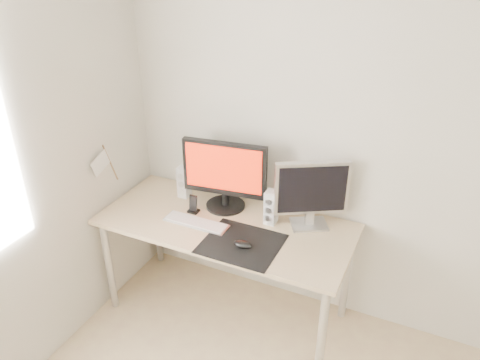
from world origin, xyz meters
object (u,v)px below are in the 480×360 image
(main_monitor, at_px, (225,173))
(speaker_right, at_px, (271,207))
(mouse, at_px, (243,244))
(keyboard, at_px, (196,222))
(desk, at_px, (226,233))
(second_monitor, at_px, (312,192))
(phone_dock, at_px, (193,207))
(speaker_left, at_px, (184,182))

(main_monitor, height_order, speaker_right, main_monitor)
(mouse, distance_m, keyboard, 0.39)
(desk, relative_size, keyboard, 3.80)
(main_monitor, relative_size, second_monitor, 1.27)
(main_monitor, height_order, phone_dock, main_monitor)
(mouse, height_order, phone_dock, phone_dock)
(desk, relative_size, main_monitor, 2.90)
(desk, xyz_separation_m, speaker_left, (-0.40, 0.18, 0.19))
(phone_dock, bearing_deg, keyboard, -53.78)
(mouse, xyz_separation_m, second_monitor, (0.28, 0.38, 0.22))
(main_monitor, relative_size, speaker_left, 2.49)
(speaker_right, bearing_deg, speaker_left, 174.69)
(mouse, height_order, second_monitor, second_monitor)
(speaker_left, bearing_deg, keyboard, -48.10)
(desk, xyz_separation_m, phone_dock, (-0.24, 0.02, 0.11))
(speaker_right, xyz_separation_m, keyboard, (-0.42, -0.21, -0.10))
(speaker_right, xyz_separation_m, phone_dock, (-0.50, -0.09, -0.07))
(mouse, relative_size, keyboard, 0.26)
(second_monitor, xyz_separation_m, speaker_left, (-0.89, -0.01, -0.13))
(second_monitor, xyz_separation_m, speaker_right, (-0.23, -0.07, -0.13))
(keyboard, bearing_deg, second_monitor, 23.16)
(second_monitor, relative_size, phone_dock, 3.61)
(speaker_left, bearing_deg, speaker_right, -5.31)
(desk, distance_m, second_monitor, 0.61)
(speaker_left, bearing_deg, phone_dock, -44.53)
(mouse, xyz_separation_m, phone_dock, (-0.45, 0.22, 0.01))
(main_monitor, bearing_deg, desk, -63.08)
(desk, xyz_separation_m, second_monitor, (0.49, 0.19, 0.32))
(mouse, bearing_deg, second_monitor, 54.13)
(desk, height_order, phone_dock, phone_dock)
(desk, distance_m, phone_dock, 0.27)
(desk, distance_m, speaker_right, 0.34)
(desk, distance_m, keyboard, 0.20)
(keyboard, bearing_deg, desk, 28.87)
(desk, height_order, speaker_left, speaker_left)
(second_monitor, bearing_deg, speaker_right, -163.20)
(main_monitor, bearing_deg, keyboard, -106.83)
(desk, bearing_deg, keyboard, -151.13)
(mouse, distance_m, desk, 0.30)
(speaker_left, height_order, speaker_right, same)
(desk, xyz_separation_m, main_monitor, (-0.08, 0.17, 0.33))
(speaker_left, distance_m, keyboard, 0.38)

